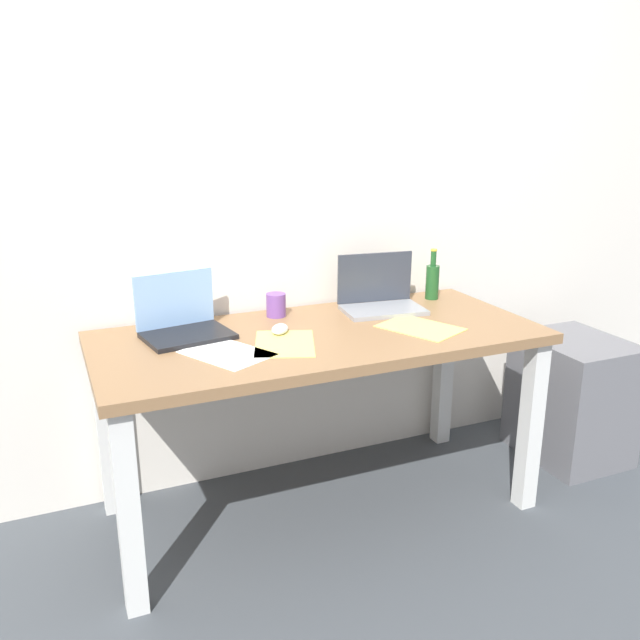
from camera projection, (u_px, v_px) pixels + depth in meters
name	position (u px, v px, depth m)	size (l,w,h in m)	color
ground_plane	(320.00, 507.00, 2.73)	(8.00, 8.00, 0.00)	#42474C
back_wall	(279.00, 177.00, 2.73)	(5.20, 0.08, 2.60)	silver
desk	(320.00, 358.00, 2.54)	(1.68, 0.75, 0.75)	olive
laptop_left	(183.00, 323.00, 2.47)	(0.34, 0.28, 0.23)	black
laptop_right	(380.00, 298.00, 2.80)	(0.36, 0.25, 0.23)	gray
beer_bottle	(432.00, 280.00, 2.96)	(0.06, 0.06, 0.23)	#1E5123
computer_mouse	(280.00, 329.00, 2.50)	(0.06, 0.10, 0.03)	silver
coffee_mug	(276.00, 305.00, 2.71)	(0.08, 0.08, 0.10)	#724799
paper_sheet_front_left	(227.00, 353.00, 2.29)	(0.21, 0.30, 0.00)	white
paper_yellow_folder	(285.00, 344.00, 2.39)	(0.21, 0.30, 0.00)	#F4E06B
paper_sheet_front_right	(420.00, 328.00, 2.57)	(0.21, 0.30, 0.00)	#F4E06B
filing_cabinet	(572.00, 398.00, 3.09)	(0.40, 0.48, 0.57)	slate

